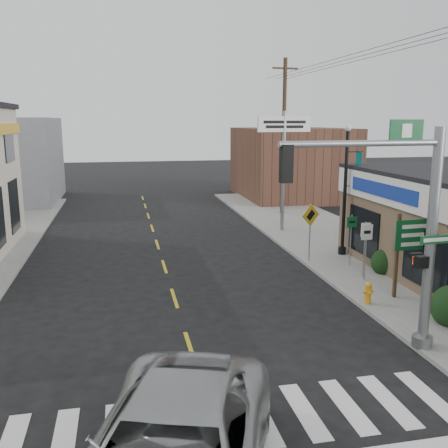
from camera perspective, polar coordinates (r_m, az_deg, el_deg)
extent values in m
plane|color=black|center=(10.89, -0.77, -22.84)|extent=(140.00, 140.00, 0.00)
cube|color=gray|center=(25.04, 13.94, -2.76)|extent=(6.00, 38.00, 0.13)
cube|color=gold|center=(17.98, -5.70, -8.41)|extent=(0.12, 56.00, 0.01)
cube|color=silver|center=(11.21, -1.19, -21.68)|extent=(11.00, 2.20, 0.01)
cube|color=brown|center=(41.29, 7.71, 6.92)|extent=(8.00, 10.00, 5.60)
cylinder|color=gray|center=(14.14, 22.56, -1.83)|extent=(0.28, 0.28, 5.91)
cylinder|color=gray|center=(12.70, 15.26, 8.91)|extent=(4.33, 0.16, 0.16)
cube|color=black|center=(11.97, 6.66, 6.96)|extent=(0.28, 0.22, 0.89)
cube|color=#0E4B23|center=(13.94, 23.09, -1.64)|extent=(0.94, 0.04, 0.22)
cube|color=#0E4B23|center=(13.26, 19.96, 10.00)|extent=(0.94, 0.05, 0.54)
cube|color=black|center=(14.09, 21.66, -4.07)|extent=(0.32, 0.26, 0.32)
cube|color=#463220|center=(18.19, 19.13, -3.47)|extent=(0.11, 0.11, 2.97)
cube|color=#463220|center=(18.93, 22.72, -3.16)|extent=(0.11, 0.11, 2.97)
cube|color=#064627|center=(18.34, 21.23, -1.12)|extent=(1.69, 0.05, 1.06)
cylinder|color=orange|center=(17.62, 16.13, -7.80)|extent=(0.21, 0.21, 0.60)
sphere|color=orange|center=(17.51, 16.19, -6.79)|extent=(0.23, 0.23, 0.23)
cylinder|color=gray|center=(22.10, 9.77, -1.23)|extent=(0.06, 0.06, 2.32)
cube|color=gold|center=(21.89, 9.88, 1.01)|extent=(0.99, 0.03, 0.99)
cylinder|color=black|center=(23.20, 13.64, 3.43)|extent=(0.15, 0.15, 5.67)
sphere|color=silver|center=(22.98, 13.99, 10.59)|extent=(0.31, 0.31, 0.31)
cube|color=#0A5559|center=(23.34, 15.11, 6.11)|extent=(0.02, 0.60, 1.53)
cylinder|color=gray|center=(27.78, 6.78, 5.93)|extent=(0.19, 0.19, 6.57)
cube|color=white|center=(27.64, 6.91, 11.26)|extent=(3.09, 0.18, 0.82)
ellipsoid|color=#1B3213|center=(21.29, 17.92, -4.19)|extent=(1.12, 1.12, 0.84)
cylinder|color=#49341D|center=(33.09, 6.83, 9.78)|extent=(0.26, 0.26, 9.95)
cube|color=#49341D|center=(33.23, 7.02, 17.25)|extent=(1.73, 0.11, 0.11)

